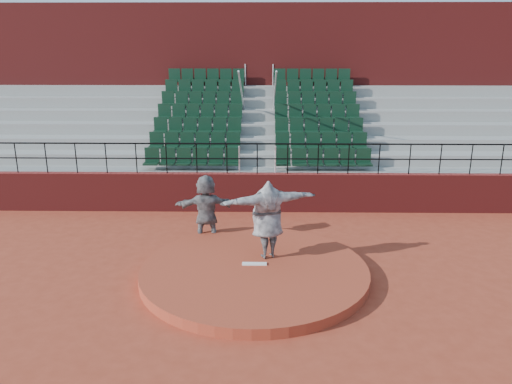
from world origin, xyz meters
TOP-DOWN VIEW (x-y plane):
  - ground at (0.00, 0.00)m, footprint 90.00×90.00m
  - pitchers_mound at (0.00, 0.00)m, footprint 5.50×5.50m
  - pitching_rubber at (0.00, 0.15)m, footprint 0.60×0.15m
  - boundary_wall at (0.00, 5.00)m, footprint 24.00×0.30m
  - wall_railing at (0.00, 5.00)m, footprint 24.04×0.05m
  - seating_deck at (0.00, 8.65)m, footprint 24.00×5.97m
  - press_box_facade at (0.00, 12.60)m, footprint 24.00×3.00m
  - pitcher at (0.32, 0.63)m, footprint 2.54×1.44m
  - fielder at (-1.40, 2.32)m, footprint 1.84×0.72m

SIDE VIEW (x-z plane):
  - ground at x=0.00m, z-range 0.00..0.00m
  - pitchers_mound at x=0.00m, z-range 0.00..0.25m
  - pitching_rubber at x=0.00m, z-range 0.25..0.28m
  - boundary_wall at x=0.00m, z-range 0.00..1.30m
  - fielder at x=-1.40m, z-range 0.00..1.94m
  - pitcher at x=0.32m, z-range 0.25..2.25m
  - seating_deck at x=0.00m, z-range -0.87..3.76m
  - wall_railing at x=0.00m, z-range 1.52..2.54m
  - press_box_facade at x=0.00m, z-range 0.00..7.10m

